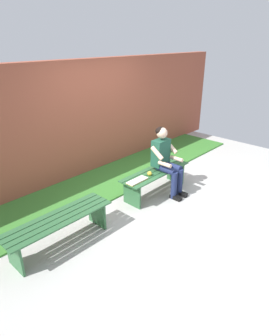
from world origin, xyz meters
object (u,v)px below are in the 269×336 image
(book_open, at_px, (137,181))
(person_seated, at_px, (166,158))
(bench_near, at_px, (156,177))
(apple, at_px, (150,173))
(bench_far, at_px, (59,225))

(book_open, bearing_deg, person_seated, 174.33)
(bench_near, relative_size, apple, 18.15)
(apple, distance_m, book_open, 0.32)
(bench_near, distance_m, apple, 0.28)
(apple, bearing_deg, bench_far, -1.28)
(person_seated, distance_m, book_open, 0.74)
(apple, bearing_deg, bench_near, -169.48)
(bench_far, xyz_separation_m, book_open, (-1.56, 0.03, 0.12))
(bench_near, relative_size, book_open, 3.70)
(bench_far, bearing_deg, book_open, 178.76)
(bench_near, xyz_separation_m, bench_far, (2.11, 0.00, 0.00))
(bench_near, bearing_deg, book_open, 3.57)
(bench_far, relative_size, person_seated, 1.26)
(person_seated, height_order, apple, person_seated)
(person_seated, bearing_deg, book_open, -5.47)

